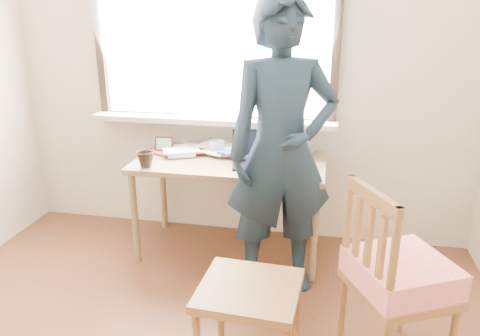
% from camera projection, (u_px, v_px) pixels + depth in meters
% --- Properties ---
extents(room_shell, '(3.52, 4.02, 2.61)m').
position_uv_depth(room_shell, '(138.00, 37.00, 1.66)').
color(room_shell, beige).
rests_on(room_shell, ground).
extents(desk, '(1.33, 0.66, 0.71)m').
position_uv_depth(desk, '(230.00, 170.00, 3.31)').
color(desk, brown).
rests_on(desk, ground).
extents(laptop, '(0.37, 0.32, 0.22)m').
position_uv_depth(laptop, '(256.00, 156.00, 3.20)').
color(laptop, black).
rests_on(laptop, desk).
extents(mug_white, '(0.17, 0.17, 0.10)m').
position_uv_depth(mug_white, '(217.00, 147.00, 3.42)').
color(mug_white, white).
rests_on(mug_white, desk).
extents(mug_dark, '(0.16, 0.16, 0.11)m').
position_uv_depth(mug_dark, '(146.00, 159.00, 3.13)').
color(mug_dark, black).
rests_on(mug_dark, desk).
extents(mouse, '(0.10, 0.07, 0.04)m').
position_uv_depth(mouse, '(303.00, 167.00, 3.09)').
color(mouse, black).
rests_on(mouse, desk).
extents(desk_clutter, '(0.80, 0.47, 0.05)m').
position_uv_depth(desk_clutter, '(215.00, 148.00, 3.49)').
color(desk_clutter, white).
rests_on(desk_clutter, desk).
extents(book_a, '(0.34, 0.36, 0.03)m').
position_uv_depth(book_a, '(187.00, 145.00, 3.59)').
color(book_a, white).
rests_on(book_a, desk).
extents(book_b, '(0.25, 0.30, 0.02)m').
position_uv_depth(book_b, '(287.00, 151.00, 3.46)').
color(book_b, white).
rests_on(book_b, desk).
extents(picture_frame, '(0.14, 0.03, 0.11)m').
position_uv_depth(picture_frame, '(164.00, 145.00, 3.45)').
color(picture_frame, black).
rests_on(picture_frame, desk).
extents(work_chair, '(0.50, 0.48, 0.48)m').
position_uv_depth(work_chair, '(249.00, 300.00, 2.24)').
color(work_chair, brown).
rests_on(work_chair, ground).
extents(side_chair, '(0.59, 0.60, 0.98)m').
position_uv_depth(side_chair, '(398.00, 276.00, 2.25)').
color(side_chair, brown).
rests_on(side_chair, ground).
extents(person, '(0.77, 0.63, 1.83)m').
position_uv_depth(person, '(282.00, 152.00, 2.80)').
color(person, black).
rests_on(person, ground).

